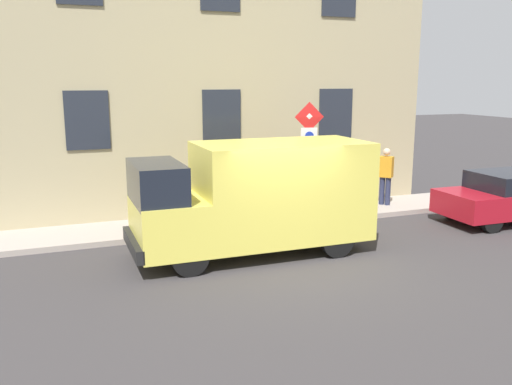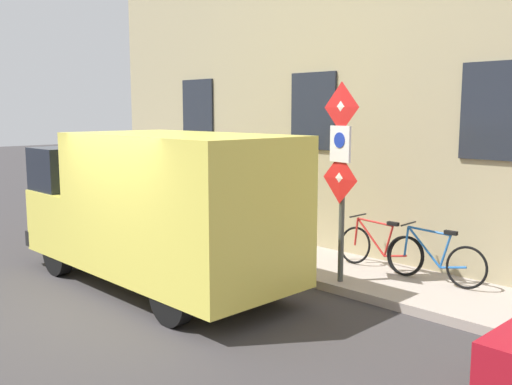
% 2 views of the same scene
% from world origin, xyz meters
% --- Properties ---
extents(ground_plane, '(80.00, 80.00, 0.00)m').
position_xyz_m(ground_plane, '(0.00, 0.00, 0.00)').
color(ground_plane, '#383536').
extents(sidewalk_slab, '(1.85, 15.05, 0.14)m').
position_xyz_m(sidewalk_slab, '(3.46, 0.00, 0.07)').
color(sidewalk_slab, '#A69990').
rests_on(sidewalk_slab, ground_plane).
extents(building_facade, '(0.75, 13.05, 8.88)m').
position_xyz_m(building_facade, '(4.73, 0.00, 4.44)').
color(building_facade, tan).
rests_on(building_facade, ground_plane).
extents(sign_post_stacked, '(0.19, 0.55, 3.03)m').
position_xyz_m(sign_post_stacked, '(2.74, -1.90, 2.09)').
color(sign_post_stacked, '#474C47').
rests_on(sign_post_stacked, sidewalk_slab).
extents(delivery_van, '(2.02, 5.34, 2.50)m').
position_xyz_m(delivery_van, '(0.84, 0.31, 1.33)').
color(delivery_van, '#E7D955').
rests_on(delivery_van, ground_plane).
extents(parked_hatchback, '(1.82, 4.03, 1.38)m').
position_xyz_m(parked_hatchback, '(0.99, -7.32, 0.73)').
color(parked_hatchback, '#A71320').
rests_on(parked_hatchback, ground_plane).
extents(bicycle_blue, '(0.46, 1.71, 0.89)m').
position_xyz_m(bicycle_blue, '(3.84, -2.96, 0.51)').
color(bicycle_blue, black).
rests_on(bicycle_blue, sidewalk_slab).
extents(bicycle_red, '(0.46, 1.71, 0.89)m').
position_xyz_m(bicycle_red, '(3.84, -1.95, 0.51)').
color(bicycle_red, black).
rests_on(bicycle_red, sidewalk_slab).
extents(pedestrian, '(0.47, 0.46, 1.72)m').
position_xyz_m(pedestrian, '(3.44, -4.84, 1.07)').
color(pedestrian, '#262B47').
rests_on(pedestrian, sidewalk_slab).
extents(litter_bin, '(0.44, 0.44, 0.90)m').
position_xyz_m(litter_bin, '(2.89, 0.69, 0.59)').
color(litter_bin, '#2D5133').
rests_on(litter_bin, sidewalk_slab).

